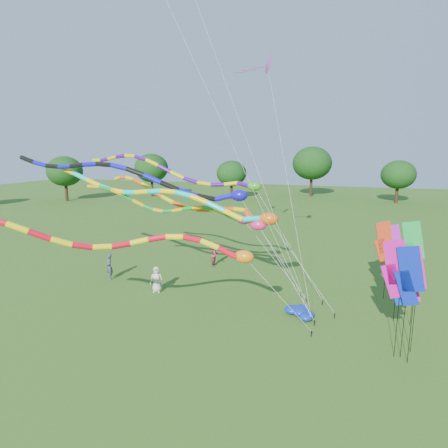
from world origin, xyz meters
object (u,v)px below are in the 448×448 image
(tube_kite_orange, at_px, (194,203))
(person_c, at_px, (215,255))
(tube_kite_red, at_px, (149,244))
(person_a, at_px, (157,279))
(person_b, at_px, (109,267))
(blue_nylon_heap, at_px, (298,311))

(tube_kite_orange, distance_m, person_c, 6.65)
(tube_kite_red, xyz_separation_m, person_c, (-1.25, 11.75, -3.78))
(tube_kite_red, bearing_deg, person_c, 72.18)
(tube_kite_red, xyz_separation_m, person_a, (-2.84, 5.61, -3.80))
(tube_kite_orange, distance_m, person_b, 7.56)
(tube_kite_red, xyz_separation_m, tube_kite_orange, (-0.83, 6.91, 0.77))
(tube_kite_orange, relative_size, person_c, 8.85)
(blue_nylon_heap, distance_m, person_c, 9.74)
(tube_kite_red, xyz_separation_m, person_b, (-6.91, 6.62, -3.71))
(person_a, distance_m, person_b, 4.19)
(blue_nylon_heap, height_order, person_c, person_c)
(blue_nylon_heap, xyz_separation_m, person_b, (-12.68, 1.58, 0.66))
(tube_kite_red, distance_m, tube_kite_orange, 7.01)
(blue_nylon_heap, bearing_deg, person_b, 172.88)
(blue_nylon_heap, bearing_deg, tube_kite_orange, 164.08)
(blue_nylon_heap, xyz_separation_m, person_a, (-8.62, 0.58, 0.58))
(blue_nylon_heap, relative_size, person_b, 0.93)
(tube_kite_orange, height_order, person_b, tube_kite_orange)
(tube_kite_orange, height_order, person_a, tube_kite_orange)
(tube_kite_red, height_order, person_b, tube_kite_red)
(tube_kite_red, distance_m, person_c, 12.40)
(tube_kite_orange, bearing_deg, person_a, -126.02)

